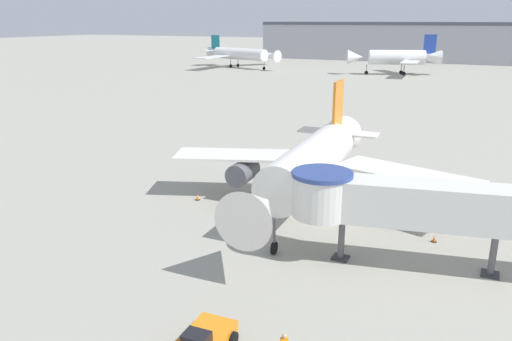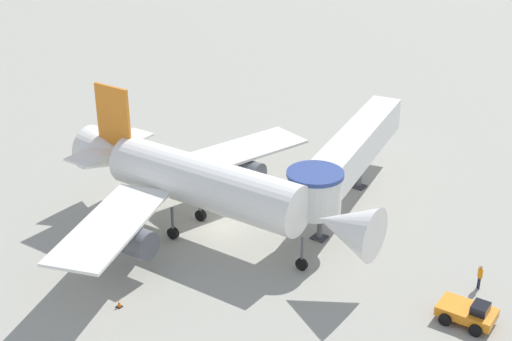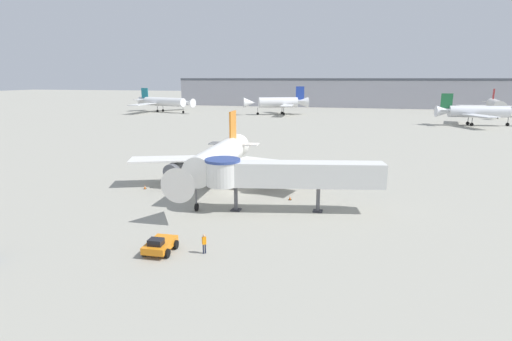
# 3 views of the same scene
# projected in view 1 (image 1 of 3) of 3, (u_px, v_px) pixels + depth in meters

# --- Properties ---
(ground_plane) EXTENTS (800.00, 800.00, 0.00)m
(ground_plane) POSITION_uv_depth(u_px,v_px,m) (330.00, 216.00, 41.96)
(ground_plane) COLOR #9E9B8E
(main_airplane) EXTENTS (27.40, 25.83, 10.29)m
(main_airplane) POSITION_uv_depth(u_px,v_px,m) (312.00, 163.00, 41.72)
(main_airplane) COLOR white
(main_airplane) RESTS_ON ground_plane
(jet_bridge) EXTENTS (20.41, 6.98, 6.18)m
(jet_bridge) POSITION_uv_depth(u_px,v_px,m) (428.00, 204.00, 31.98)
(jet_bridge) COLOR silver
(jet_bridge) RESTS_ON ground_plane
(pushback_tug_orange) EXTENTS (2.57, 3.57, 1.58)m
(pushback_tug_orange) POSITION_uv_depth(u_px,v_px,m) (204.00, 341.00, 24.50)
(pushback_tug_orange) COLOR orange
(pushback_tug_orange) RESTS_ON ground_plane
(traffic_cone_port_wing) EXTENTS (0.37, 0.37, 0.62)m
(traffic_cone_port_wing) POSITION_uv_depth(u_px,v_px,m) (198.00, 197.00, 45.61)
(traffic_cone_port_wing) COLOR black
(traffic_cone_port_wing) RESTS_ON ground_plane
(traffic_cone_starboard_wing) EXTENTS (0.37, 0.37, 0.61)m
(traffic_cone_starboard_wing) POSITION_uv_depth(u_px,v_px,m) (434.00, 238.00, 37.00)
(traffic_cone_starboard_wing) COLOR black
(traffic_cone_starboard_wing) RESTS_ON ground_plane
(background_jet_blue_tail) EXTENTS (27.09, 26.26, 11.72)m
(background_jet_blue_tail) POSITION_uv_depth(u_px,v_px,m) (398.00, 57.00, 148.22)
(background_jet_blue_tail) COLOR white
(background_jet_blue_tail) RESTS_ON ground_plane
(background_jet_teal_tail) EXTENTS (32.58, 34.68, 10.61)m
(background_jet_teal_tail) POSITION_uv_depth(u_px,v_px,m) (239.00, 54.00, 170.49)
(background_jet_teal_tail) COLOR white
(background_jet_teal_tail) RESTS_ON ground_plane
(terminal_building) EXTENTS (177.03, 21.75, 15.01)m
(terminal_building) POSITION_uv_depth(u_px,v_px,m) (487.00, 43.00, 188.26)
(terminal_building) COLOR #A8A8B2
(terminal_building) RESTS_ON ground_plane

